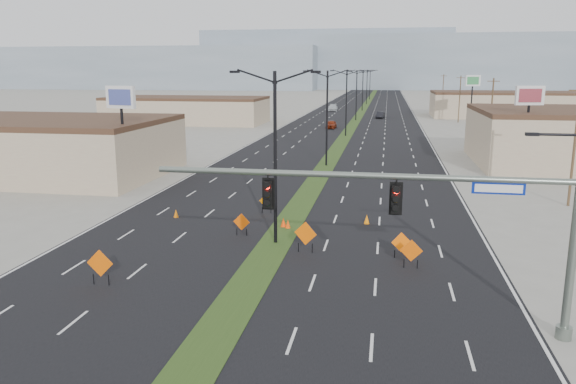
% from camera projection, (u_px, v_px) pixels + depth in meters
% --- Properties ---
extents(ground, '(600.00, 600.00, 0.00)m').
position_uv_depth(ground, '(216.00, 335.00, 21.76)').
color(ground, gray).
rests_on(ground, ground).
extents(road_surface, '(25.00, 400.00, 0.02)m').
position_uv_depth(road_surface, '(357.00, 119.00, 117.99)').
color(road_surface, black).
rests_on(road_surface, ground).
extents(median_strip, '(2.00, 400.00, 0.04)m').
position_uv_depth(median_strip, '(357.00, 119.00, 117.99)').
color(median_strip, '#294317').
rests_on(median_strip, ground).
extents(building_sw_far, '(30.00, 14.00, 4.50)m').
position_uv_depth(building_sw_far, '(187.00, 111.00, 108.49)').
color(building_sw_far, tan).
rests_on(building_sw_far, ground).
extents(building_se_far, '(44.00, 16.00, 5.00)m').
position_uv_depth(building_se_far, '(537.00, 106.00, 120.65)').
color(building_se_far, tan).
rests_on(building_se_far, ground).
extents(mesa_west, '(180.00, 50.00, 22.00)m').
position_uv_depth(mesa_west, '(157.00, 68.00, 309.17)').
color(mesa_west, gray).
rests_on(mesa_west, ground).
extents(mesa_center, '(220.00, 50.00, 28.00)m').
position_uv_depth(mesa_center, '(453.00, 62.00, 300.70)').
color(mesa_center, gray).
rests_on(mesa_center, ground).
extents(mesa_backdrop, '(140.00, 50.00, 32.00)m').
position_uv_depth(mesa_backdrop, '(327.00, 60.00, 331.37)').
color(mesa_backdrop, gray).
rests_on(mesa_backdrop, ground).
extents(signal_mast, '(16.30, 0.60, 8.00)m').
position_uv_depth(signal_mast, '(445.00, 212.00, 21.21)').
color(signal_mast, slate).
rests_on(signal_mast, ground).
extents(streetlight_0, '(5.15, 0.24, 10.02)m').
position_uv_depth(streetlight_0, '(275.00, 153.00, 32.15)').
color(streetlight_0, black).
rests_on(streetlight_0, ground).
extents(streetlight_1, '(5.15, 0.24, 10.02)m').
position_uv_depth(streetlight_1, '(327.00, 115.00, 59.10)').
color(streetlight_1, black).
rests_on(streetlight_1, ground).
extents(streetlight_2, '(5.15, 0.24, 10.02)m').
position_uv_depth(streetlight_2, '(346.00, 101.00, 86.04)').
color(streetlight_2, black).
rests_on(streetlight_2, ground).
extents(streetlight_3, '(5.15, 0.24, 10.02)m').
position_uv_depth(streetlight_3, '(356.00, 93.00, 112.99)').
color(streetlight_3, black).
rests_on(streetlight_3, ground).
extents(streetlight_4, '(5.15, 0.24, 10.02)m').
position_uv_depth(streetlight_4, '(363.00, 89.00, 139.93)').
color(streetlight_4, black).
rests_on(streetlight_4, ground).
extents(streetlight_5, '(5.15, 0.24, 10.02)m').
position_uv_depth(streetlight_5, '(367.00, 86.00, 166.88)').
color(streetlight_5, black).
rests_on(streetlight_5, ground).
extents(streetlight_6, '(5.15, 0.24, 10.02)m').
position_uv_depth(streetlight_6, '(370.00, 84.00, 193.82)').
color(streetlight_6, black).
rests_on(streetlight_6, ground).
extents(utility_pole_0, '(1.60, 0.20, 9.00)m').
position_uv_depth(utility_pole_0, '(575.00, 144.00, 41.44)').
color(utility_pole_0, '#4C3823').
rests_on(utility_pole_0, ground).
extents(utility_pole_1, '(1.60, 0.20, 9.00)m').
position_uv_depth(utility_pole_1, '(491.00, 111.00, 75.12)').
color(utility_pole_1, '#4C3823').
rests_on(utility_pole_1, ground).
extents(utility_pole_2, '(1.60, 0.20, 9.00)m').
position_uv_depth(utility_pole_2, '(460.00, 98.00, 108.80)').
color(utility_pole_2, '#4C3823').
rests_on(utility_pole_2, ground).
extents(utility_pole_3, '(1.60, 0.20, 9.00)m').
position_uv_depth(utility_pole_3, '(443.00, 92.00, 142.48)').
color(utility_pole_3, '#4C3823').
rests_on(utility_pole_3, ground).
extents(car_left, '(1.73, 4.12, 1.39)m').
position_uv_depth(car_left, '(331.00, 124.00, 98.39)').
color(car_left, maroon).
rests_on(car_left, ground).
extents(car_mid, '(1.92, 4.34, 1.38)m').
position_uv_depth(car_mid, '(380.00, 115.00, 119.12)').
color(car_mid, black).
rests_on(car_mid, ground).
extents(car_far, '(2.39, 5.47, 1.57)m').
position_uv_depth(car_far, '(333.00, 108.00, 141.32)').
color(car_far, silver).
rests_on(car_far, ground).
extents(construction_sign_0, '(1.33, 0.06, 1.77)m').
position_uv_depth(construction_sign_0, '(100.00, 264.00, 26.56)').
color(construction_sign_0, '#DB5304').
rests_on(construction_sign_0, ground).
extents(construction_sign_1, '(1.06, 0.16, 1.42)m').
position_uv_depth(construction_sign_1, '(242.00, 223.00, 34.59)').
color(construction_sign_1, '#D54C04').
rests_on(construction_sign_1, ground).
extents(construction_sign_2, '(1.09, 0.15, 1.45)m').
position_uv_depth(construction_sign_2, '(267.00, 202.00, 40.00)').
color(construction_sign_2, orange).
rests_on(construction_sign_2, ground).
extents(construction_sign_3, '(1.31, 0.42, 1.80)m').
position_uv_depth(construction_sign_3, '(305.00, 234.00, 31.32)').
color(construction_sign_3, '#DF5604').
rests_on(construction_sign_3, ground).
extents(construction_sign_4, '(1.17, 0.05, 1.55)m').
position_uv_depth(construction_sign_4, '(411.00, 252.00, 28.84)').
color(construction_sign_4, '#DA5004').
rests_on(construction_sign_4, ground).
extents(construction_sign_5, '(1.06, 0.40, 1.47)m').
position_uv_depth(construction_sign_5, '(401.00, 243.00, 30.41)').
color(construction_sign_5, '#FE6305').
rests_on(construction_sign_5, ground).
extents(cone_0, '(0.40, 0.40, 0.65)m').
position_uv_depth(cone_0, '(283.00, 223.00, 36.55)').
color(cone_0, '#FF4105').
rests_on(cone_0, ground).
extents(cone_1, '(0.48, 0.48, 0.61)m').
position_uv_depth(cone_1, '(288.00, 224.00, 36.23)').
color(cone_1, '#FF4805').
rests_on(cone_1, ground).
extents(cone_2, '(0.47, 0.47, 0.64)m').
position_uv_depth(cone_2, '(367.00, 219.00, 37.34)').
color(cone_2, orange).
rests_on(cone_2, ground).
extents(cone_3, '(0.41, 0.41, 0.58)m').
position_uv_depth(cone_3, '(176.00, 213.00, 38.98)').
color(cone_3, '#D56304').
rests_on(cone_3, ground).
extents(pole_sign_west, '(2.86, 0.97, 8.74)m').
position_uv_depth(pole_sign_west, '(121.00, 105.00, 47.84)').
color(pole_sign_west, black).
rests_on(pole_sign_west, ground).
extents(pole_sign_east_near, '(2.80, 0.93, 8.57)m').
position_uv_depth(pole_sign_east_near, '(529.00, 103.00, 54.53)').
color(pole_sign_east_near, black).
rests_on(pole_sign_east_near, ground).
extents(pole_sign_east_far, '(2.87, 1.53, 9.15)m').
position_uv_depth(pole_sign_east_far, '(473.00, 85.00, 102.37)').
color(pole_sign_east_far, black).
rests_on(pole_sign_east_far, ground).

